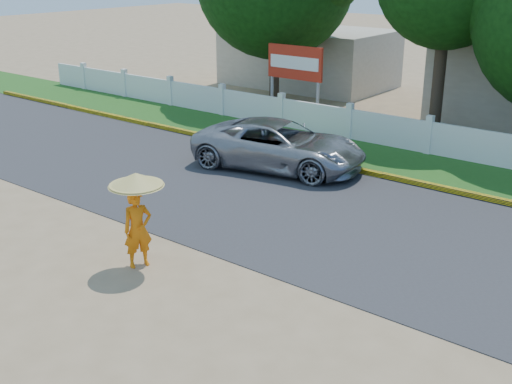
# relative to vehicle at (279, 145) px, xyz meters

# --- Properties ---
(ground) EXTENTS (120.00, 120.00, 0.00)m
(ground) POSITION_rel_vehicle_xyz_m (2.97, -6.93, -0.74)
(ground) COLOR #9E8460
(ground) RESTS_ON ground
(road) EXTENTS (60.00, 7.00, 0.02)m
(road) POSITION_rel_vehicle_xyz_m (2.97, -2.43, -0.73)
(road) COLOR #38383A
(road) RESTS_ON ground
(grass_verge) EXTENTS (60.00, 3.50, 0.03)m
(grass_verge) POSITION_rel_vehicle_xyz_m (2.97, 2.82, -0.72)
(grass_verge) COLOR #2D601E
(grass_verge) RESTS_ON ground
(curb) EXTENTS (40.00, 0.18, 0.16)m
(curb) POSITION_rel_vehicle_xyz_m (2.97, 1.12, -0.66)
(curb) COLOR yellow
(curb) RESTS_ON ground
(fence) EXTENTS (40.00, 0.10, 1.10)m
(fence) POSITION_rel_vehicle_xyz_m (2.97, 4.27, -0.19)
(fence) COLOR silver
(fence) RESTS_ON ground
(building_far) EXTENTS (8.00, 5.00, 2.80)m
(building_far) POSITION_rel_vehicle_xyz_m (-7.03, 12.07, 0.66)
(building_far) COLOR #B7AD99
(building_far) RESTS_ON ground
(vehicle) EXTENTS (5.69, 3.49, 1.47)m
(vehicle) POSITION_rel_vehicle_xyz_m (0.00, 0.00, 0.00)
(vehicle) COLOR #93949A
(vehicle) RESTS_ON ground
(monk_with_parasol) EXTENTS (1.14, 1.14, 2.07)m
(monk_with_parasol) POSITION_rel_vehicle_xyz_m (1.66, -7.21, 0.62)
(monk_with_parasol) COLOR orange
(monk_with_parasol) RESTS_ON ground
(billboard) EXTENTS (2.50, 0.13, 2.95)m
(billboard) POSITION_rel_vehicle_xyz_m (-3.21, 5.37, 1.40)
(billboard) COLOR gray
(billboard) RESTS_ON ground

